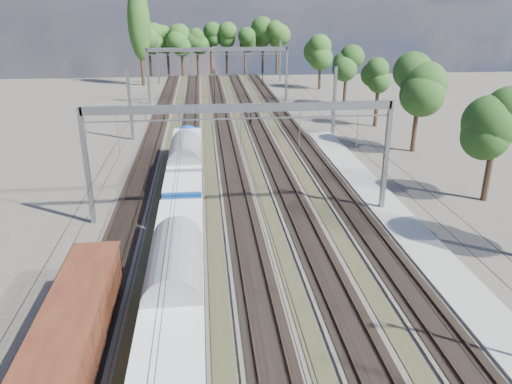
{
  "coord_description": "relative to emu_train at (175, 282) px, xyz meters",
  "views": [
    {
      "loc": [
        -2.75,
        -6.4,
        16.06
      ],
      "look_at": [
        0.95,
        27.95,
        2.8
      ],
      "focal_mm": 35.0,
      "sensor_mm": 36.0,
      "label": 1
    }
  ],
  "objects": [
    {
      "name": "signal_near",
      "position": [
        3.71,
        57.22,
        1.35
      ],
      "size": [
        0.42,
        0.39,
        6.17
      ],
      "rotation": [
        0.0,
        0.0,
        0.24
      ],
      "color": "black",
      "rests_on": "ground"
    },
    {
      "name": "freight_boxcar",
      "position": [
        -4.5,
        -2.6,
        -0.62
      ],
      "size": [
        2.56,
        12.34,
        3.18
      ],
      "color": "black",
      "rests_on": "ground"
    },
    {
      "name": "emu_train",
      "position": [
        0.0,
        0.0,
        0.0
      ],
      "size": [
        2.97,
        62.86,
        4.35
      ],
      "color": "black",
      "rests_on": "ground"
    },
    {
      "name": "platform",
      "position": [
        16.5,
        3.82,
        -2.41
      ],
      "size": [
        3.0,
        70.0,
        0.3
      ],
      "primitive_type": "cube",
      "color": "gray",
      "rests_on": "ground"
    },
    {
      "name": "worker",
      "position": [
        8.34,
        45.05,
        -1.72
      ],
      "size": [
        0.47,
        0.66,
        1.67
      ],
      "primitive_type": "imported",
      "rotation": [
        0.0,
        0.0,
        1.7
      ],
      "color": "black",
      "rests_on": "ground"
    },
    {
      "name": "signal_far",
      "position": [
        13.83,
        77.21,
        1.27
      ],
      "size": [
        0.4,
        0.36,
        6.05
      ],
      "rotation": [
        0.0,
        0.0,
        -0.13
      ],
      "color": "black",
      "rests_on": "ground"
    },
    {
      "name": "track_bed",
      "position": [
        4.5,
        28.82,
        -2.46
      ],
      "size": [
        21.0,
        130.0,
        0.34
      ],
      "color": "#47423A",
      "rests_on": "ground"
    },
    {
      "name": "poplar",
      "position": [
        -10.0,
        81.82,
        9.33
      ],
      "size": [
        4.4,
        4.4,
        19.04
      ],
      "color": "black",
      "rests_on": "ground"
    },
    {
      "name": "tree_belt",
      "position": [
        9.31,
        80.01,
        5.69
      ],
      "size": [
        39.65,
        101.66,
        12.22
      ],
      "color": "black",
      "rests_on": "ground"
    },
    {
      "name": "catenary",
      "position": [
        4.83,
        36.5,
        3.84
      ],
      "size": [
        25.65,
        130.0,
        9.0
      ],
      "color": "slate",
      "rests_on": "ground"
    }
  ]
}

